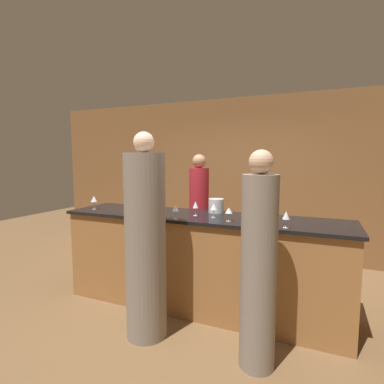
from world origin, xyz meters
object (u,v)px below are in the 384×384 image
guest_0 (146,244)px  ice_bucket (216,206)px  wine_bottle_1 (144,203)px  wine_bottle_0 (261,205)px  bartender (199,220)px  guest_1 (259,268)px

guest_0 → ice_bucket: bearing=69.1°
wine_bottle_1 → ice_bucket: (0.80, 0.34, -0.03)m
guest_0 → wine_bottle_0: guest_0 is taller
wine_bottle_1 → bartender: bearing=70.6°
wine_bottle_0 → ice_bucket: bearing=-174.2°
bartender → ice_bucket: bearing=127.3°
bartender → guest_1: size_ratio=1.00×
wine_bottle_0 → wine_bottle_1: 1.38m
bartender → guest_1: 2.00m
wine_bottle_1 → guest_0: bearing=-56.7°
guest_0 → ice_bucket: guest_0 is taller
guest_0 → guest_1: guest_0 is taller
guest_0 → wine_bottle_0: (0.90, 1.04, 0.28)m
guest_1 → ice_bucket: 1.27m
guest_1 → wine_bottle_0: guest_1 is taller
wine_bottle_0 → wine_bottle_1: size_ratio=1.01×
bartender → guest_0: guest_0 is taller
bartender → wine_bottle_0: 1.19m
guest_0 → wine_bottle_1: bearing=123.3°
guest_0 → guest_1: bearing=-1.3°
wine_bottle_0 → wine_bottle_1: wine_bottle_0 is taller
bartender → wine_bottle_0: bartender is taller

